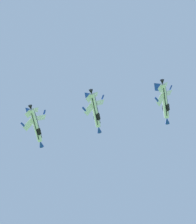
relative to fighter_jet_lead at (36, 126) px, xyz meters
The scene contains 3 objects.
fighter_jet_lead is the anchor object (origin of this frame).
fighter_jet_left_wing 20.63m from the fighter_jet_lead, 23.73° to the right, with size 8.04×15.50×7.69m.
fighter_jet_right_wing 43.64m from the fighter_jet_lead, 20.42° to the right, with size 7.87×15.50×8.08m.
Camera 1 is at (-1.98, 1.97, 1.87)m, focal length 64.15 mm.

